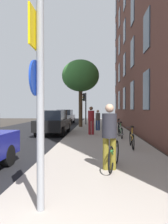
% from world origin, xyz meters
% --- Properties ---
extents(ground_plane, '(41.80, 41.80, 0.00)m').
position_xyz_m(ground_plane, '(-2.40, 15.00, 0.00)').
color(ground_plane, '#332D28').
extents(road_asphalt, '(7.00, 38.00, 0.01)m').
position_xyz_m(road_asphalt, '(-4.50, 15.00, 0.01)').
color(road_asphalt, black).
rests_on(road_asphalt, ground).
extents(sidewalk, '(4.20, 38.00, 0.12)m').
position_xyz_m(sidewalk, '(1.10, 15.00, 0.06)').
color(sidewalk, '#9E9389').
rests_on(sidewalk, ground).
extents(sign_post, '(0.15, 0.60, 3.33)m').
position_xyz_m(sign_post, '(-0.12, 2.61, 2.03)').
color(sign_post, gray).
rests_on(sign_post, sidewalk).
extents(traffic_light, '(0.43, 0.24, 3.26)m').
position_xyz_m(traffic_light, '(-0.37, 20.62, 2.37)').
color(traffic_light, black).
rests_on(traffic_light, sidewalk).
extents(tree_near, '(3.33, 3.33, 5.99)m').
position_xyz_m(tree_near, '(-0.59, 17.78, 4.66)').
color(tree_near, '#4C3823').
rests_on(tree_near, sidewalk).
extents(bicycle_0, '(0.55, 1.64, 0.98)m').
position_xyz_m(bicycle_0, '(1.28, 4.99, 0.50)').
color(bicycle_0, black).
rests_on(bicycle_0, sidewalk).
extents(bicycle_1, '(0.42, 1.58, 0.92)m').
position_xyz_m(bicycle_1, '(2.27, 7.99, 0.48)').
color(bicycle_1, black).
rests_on(bicycle_1, sidewalk).
extents(bicycle_2, '(0.42, 1.69, 0.90)m').
position_xyz_m(bicycle_2, '(2.16, 10.99, 0.47)').
color(bicycle_2, black).
rests_on(bicycle_2, sidewalk).
extents(bicycle_3, '(0.42, 1.67, 0.91)m').
position_xyz_m(bicycle_3, '(2.39, 13.99, 0.47)').
color(bicycle_3, black).
rests_on(bicycle_3, sidewalk).
extents(bicycle_4, '(0.43, 1.71, 0.94)m').
position_xyz_m(bicycle_4, '(1.42, 16.99, 0.49)').
color(bicycle_4, black).
rests_on(bicycle_4, sidewalk).
extents(pedestrian_0, '(0.51, 0.51, 1.74)m').
position_xyz_m(pedestrian_0, '(1.14, 4.86, 1.12)').
color(pedestrian_0, olive).
rests_on(pedestrian_0, sidewalk).
extents(pedestrian_1, '(0.44, 0.44, 1.76)m').
position_xyz_m(pedestrian_1, '(0.49, 12.21, 1.12)').
color(pedestrian_1, maroon).
rests_on(pedestrian_1, sidewalk).
extents(pedestrian_2, '(0.47, 0.47, 1.53)m').
position_xyz_m(pedestrian_2, '(0.93, 14.82, 0.99)').
color(pedestrian_2, navy).
rests_on(pedestrian_2, sidewalk).
extents(car_1, '(1.84, 4.33, 1.62)m').
position_xyz_m(car_1, '(-2.07, 13.15, 0.84)').
color(car_1, black).
rests_on(car_1, road_asphalt).
extents(car_2, '(1.86, 4.26, 1.62)m').
position_xyz_m(car_2, '(-2.76, 23.00, 0.84)').
color(car_2, silver).
rests_on(car_2, road_asphalt).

